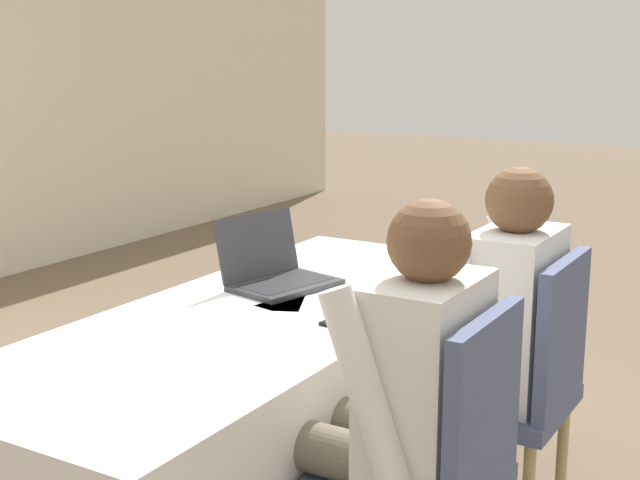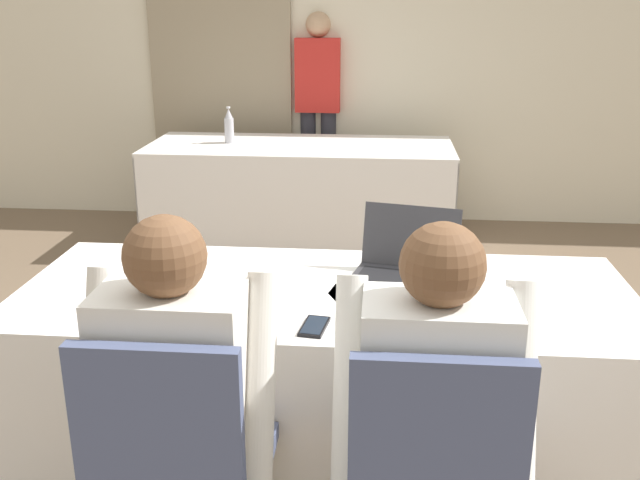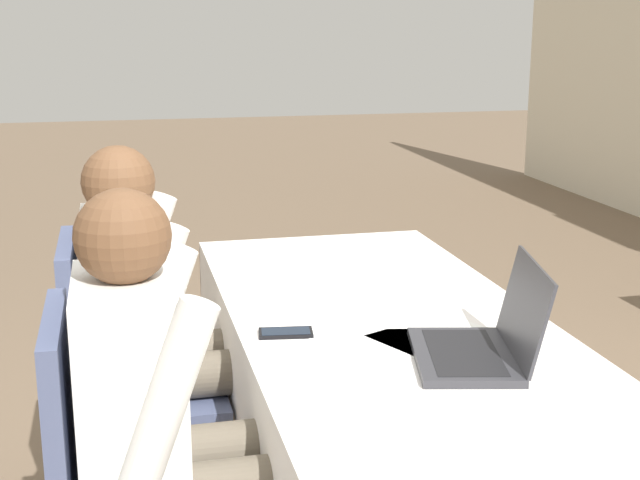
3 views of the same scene
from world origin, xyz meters
TOP-DOWN VIEW (x-y plane):
  - conference_table_near at (0.00, 0.00)m, footprint 2.09×0.84m
  - laptop at (0.27, 0.12)m, footprint 0.41×0.36m
  - cell_phone at (-0.01, -0.30)m, footprint 0.09×0.15m
  - paper_beside_laptop at (0.10, -0.11)m, footprint 0.27×0.33m
  - paper_centre_table at (0.08, 0.07)m, footprint 0.32×0.36m
  - chair_near_left at (-0.32, -0.73)m, footprint 0.44×0.44m
  - chair_near_right at (0.32, -0.73)m, footprint 0.44×0.44m
  - person_checkered_shirt at (-0.32, -0.62)m, footprint 0.50×0.52m
  - person_white_shirt at (0.32, -0.62)m, footprint 0.50×0.52m

SIDE VIEW (x-z plane):
  - chair_near_left at x=-0.32m, z-range 0.06..0.98m
  - chair_near_right at x=0.32m, z-range 0.06..0.98m
  - conference_table_near at x=0.00m, z-range 0.20..0.92m
  - person_checkered_shirt at x=-0.32m, z-range 0.09..1.27m
  - person_white_shirt at x=0.32m, z-range 0.09..1.27m
  - paper_beside_laptop at x=0.10m, z-range 0.72..0.73m
  - paper_centre_table at x=0.08m, z-range 0.72..0.73m
  - cell_phone at x=-0.01m, z-range 0.72..0.73m
  - laptop at x=0.27m, z-range 0.65..0.89m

